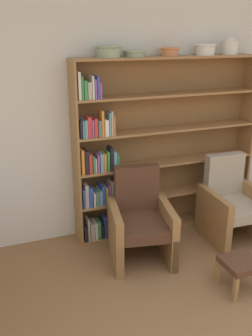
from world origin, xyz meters
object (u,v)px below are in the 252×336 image
object	(u,v)px
bowl_olive	(170,51)
bowl_copper	(206,49)
bowl_brass	(135,53)
vase_tall	(230,47)
footstool	(240,266)
armchair_leather	(140,222)
bowl_stoneware	(109,51)
bookshelf	(151,150)
armchair_cushioned	(232,205)

from	to	relation	value
bowl_olive	bowl_copper	distance (m)	0.46
bowl_brass	bowl_olive	distance (m)	0.41
vase_tall	footstool	world-z (taller)	vase_tall
bowl_brass	armchair_leather	size ratio (longest dim) A/B	0.26
bowl_stoneware	bowl_brass	world-z (taller)	bowl_stoneware
bowl_copper	vase_tall	bearing A→B (deg)	0.00
vase_tall	armchair_leather	world-z (taller)	vase_tall
vase_tall	bowl_olive	bearing A→B (deg)	180.00
bookshelf	footstool	distance (m)	1.65
vase_tall	armchair_cushioned	xyz separation A→B (m)	(-0.17, -0.55, -1.75)
armchair_cushioned	bowl_olive	bearing A→B (deg)	-39.16
bookshelf	armchair_leather	size ratio (longest dim) A/B	2.33
vase_tall	armchair_cushioned	size ratio (longest dim) A/B	0.19
bowl_stoneware	vase_tall	distance (m)	1.49
bowl_stoneware	bowl_brass	bearing A→B (deg)	0.00
bowl_stoneware	bowl_olive	bearing A→B (deg)	0.00
bowl_brass	armchair_cushioned	xyz separation A→B (m)	(1.03, -0.55, -1.70)
armchair_cushioned	footstool	distance (m)	1.03
bookshelf	bowl_brass	bearing A→B (deg)	-174.44
footstool	bowl_copper	bearing A→B (deg)	75.73
bowl_stoneware	vase_tall	size ratio (longest dim) A/B	1.45
footstool	armchair_leather	bearing A→B (deg)	126.95
bowl_stoneware	vase_tall	bearing A→B (deg)	0.00
bookshelf	bowl_copper	size ratio (longest dim) A/B	9.74
armchair_cushioned	vase_tall	bearing A→B (deg)	-105.00
bowl_brass	bowl_olive	bearing A→B (deg)	0.00
bowl_brass	vase_tall	distance (m)	1.20
bowl_copper	armchair_leather	size ratio (longest dim) A/B	0.24
bowl_stoneware	armchair_cushioned	world-z (taller)	bowl_stoneware
armchair_cushioned	bowl_stoneware	bearing A→B (deg)	-20.05
bookshelf	bowl_olive	distance (m)	1.14
bowl_brass	armchair_cushioned	world-z (taller)	bowl_brass
bowl_stoneware	bowl_olive	xyz separation A→B (m)	(0.70, 0.00, -0.01)
bookshelf	armchair_leather	world-z (taller)	bookshelf
bowl_olive	vase_tall	xyz separation A→B (m)	(0.79, 0.00, 0.03)
bowl_brass	footstool	distance (m)	2.40
bowl_brass	armchair_leather	xyz separation A→B (m)	(-0.15, -0.55, -1.70)
bowl_stoneware	armchair_cushioned	bearing A→B (deg)	-22.58
vase_tall	armchair_leather	xyz separation A→B (m)	(-1.35, -0.55, -1.75)
vase_tall	footstool	xyz separation A→B (m)	(-0.69, -1.42, -1.91)
bowl_stoneware	bowl_brass	distance (m)	0.29
bowl_olive	footstool	world-z (taller)	bowl_olive
bowl_copper	vase_tall	world-z (taller)	vase_tall
armchair_leather	bowl_brass	bearing A→B (deg)	-93.87
armchair_cushioned	footstool	world-z (taller)	armchair_cushioned
bowl_olive	bowl_copper	world-z (taller)	bowl_copper
bookshelf	armchair_leather	distance (m)	0.91
bowl_olive	armchair_leather	xyz separation A→B (m)	(-0.56, -0.55, -1.72)
armchair_cushioned	bowl_copper	bearing A→B (deg)	-71.40
bowl_stoneware	armchair_leather	distance (m)	1.82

